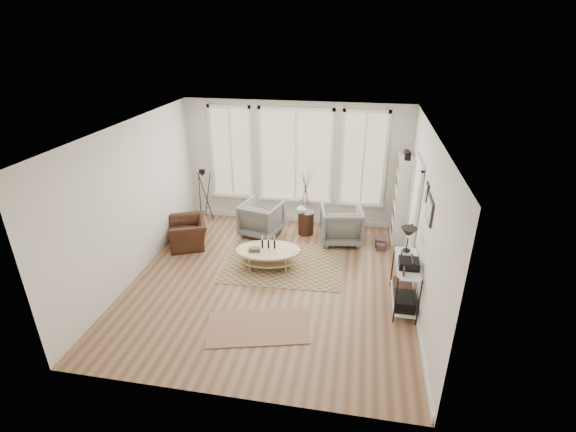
% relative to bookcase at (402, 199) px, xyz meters
% --- Properties ---
extents(room, '(5.50, 5.54, 2.90)m').
position_rel_bookcase_xyz_m(room, '(-2.42, -2.20, 0.47)').
color(room, '#91694A').
rests_on(room, ground).
extents(bay_window, '(4.14, 0.12, 2.24)m').
position_rel_bookcase_xyz_m(bay_window, '(-2.44, 0.49, 0.65)').
color(bay_window, tan).
rests_on(bay_window, ground).
extents(door, '(0.09, 1.06, 2.22)m').
position_rel_bookcase_xyz_m(door, '(0.13, -1.08, 0.17)').
color(door, silver).
rests_on(door, ground).
extents(bookcase, '(0.31, 0.85, 2.06)m').
position_rel_bookcase_xyz_m(bookcase, '(0.00, 0.00, 0.00)').
color(bookcase, white).
rests_on(bookcase, ground).
extents(low_shelf, '(0.38, 1.08, 1.30)m').
position_rel_bookcase_xyz_m(low_shelf, '(-0.06, -2.52, -0.44)').
color(low_shelf, white).
rests_on(low_shelf, ground).
extents(wall_art, '(0.04, 0.88, 0.44)m').
position_rel_bookcase_xyz_m(wall_art, '(0.14, -2.49, 0.92)').
color(wall_art, black).
rests_on(wall_art, ground).
extents(rug_main, '(2.42, 1.86, 0.01)m').
position_rel_bookcase_xyz_m(rug_main, '(-2.34, -1.58, -0.95)').
color(rug_main, brown).
rests_on(rug_main, ground).
extents(rug_runner, '(1.76, 1.25, 0.01)m').
position_rel_bookcase_xyz_m(rug_runner, '(-2.38, -3.58, -0.94)').
color(rug_runner, brown).
rests_on(rug_runner, ground).
extents(coffee_table, '(1.37, 0.98, 0.58)m').
position_rel_bookcase_xyz_m(coffee_table, '(-2.62, -1.75, -0.64)').
color(coffee_table, tan).
rests_on(coffee_table, ground).
extents(armchair_left, '(1.01, 1.03, 0.78)m').
position_rel_bookcase_xyz_m(armchair_left, '(-3.08, -0.35, -0.57)').
color(armchair_left, gray).
rests_on(armchair_left, ground).
extents(armchair_right, '(1.02, 1.04, 0.82)m').
position_rel_bookcase_xyz_m(armchair_right, '(-1.27, -0.38, -0.54)').
color(armchair_right, gray).
rests_on(armchair_right, ground).
extents(side_table, '(0.36, 0.36, 1.52)m').
position_rel_bookcase_xyz_m(side_table, '(-2.08, -0.15, -0.22)').
color(side_table, '#381E14').
rests_on(side_table, ground).
extents(vase, '(0.25, 0.25, 0.22)m').
position_rel_bookcase_xyz_m(vase, '(-2.18, -0.23, -0.30)').
color(vase, silver).
rests_on(vase, side_table).
extents(accent_chair, '(1.17, 1.11, 0.60)m').
position_rel_bookcase_xyz_m(accent_chair, '(-4.53, -1.14, -0.66)').
color(accent_chair, '#381E14').
rests_on(accent_chair, ground).
extents(tripod_camera, '(0.47, 0.47, 1.34)m').
position_rel_bookcase_xyz_m(tripod_camera, '(-4.58, 0.05, -0.34)').
color(tripod_camera, black).
rests_on(tripod_camera, ground).
extents(book_stack_near, '(0.24, 0.30, 0.19)m').
position_rel_bookcase_xyz_m(book_stack_near, '(-0.39, -0.43, -0.86)').
color(book_stack_near, brown).
rests_on(book_stack_near, ground).
extents(book_stack_far, '(0.19, 0.23, 0.15)m').
position_rel_bookcase_xyz_m(book_stack_far, '(-0.39, -0.61, -0.88)').
color(book_stack_far, brown).
rests_on(book_stack_far, ground).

